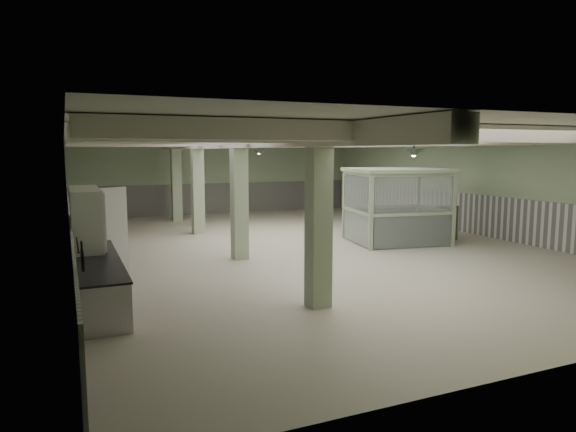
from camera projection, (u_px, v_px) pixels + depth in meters
name	position (u px, v px, depth m)	size (l,w,h in m)	color
floor	(303.00, 246.00, 16.75)	(20.00, 20.00, 0.00)	beige
ceiling	(304.00, 135.00, 16.30)	(14.00, 20.00, 0.02)	beige
wall_back	(218.00, 177.00, 25.62)	(14.00, 0.02, 3.60)	#A8BD97
wall_left	(68.00, 200.00, 13.76)	(0.02, 20.00, 3.60)	#A8BD97
wall_right	(472.00, 186.00, 19.30)	(0.02, 20.00, 3.60)	#A8BD97
wainscot_left	(71.00, 238.00, 13.90)	(0.05, 19.90, 1.50)	silver
wainscot_right	(470.00, 213.00, 19.42)	(0.05, 19.90, 1.50)	silver
wainscot_back	(219.00, 198.00, 25.73)	(13.90, 0.05, 1.50)	silver
girder	(228.00, 142.00, 15.34)	(0.45, 19.90, 0.40)	white
beam_a	(476.00, 133.00, 9.50)	(13.90, 0.35, 0.32)	white
beam_b	(397.00, 137.00, 11.77)	(13.90, 0.35, 0.32)	white
beam_c	(343.00, 139.00, 14.05)	(13.90, 0.35, 0.32)	white
beam_d	(304.00, 141.00, 16.32)	(13.90, 0.35, 0.32)	white
beam_e	(274.00, 142.00, 18.60)	(13.90, 0.35, 0.32)	white
beam_f	(251.00, 143.00, 20.87)	(13.90, 0.35, 0.32)	white
beam_g	(233.00, 144.00, 23.15)	(13.90, 0.35, 0.32)	white
column_a	(319.00, 217.00, 10.08)	(0.42, 0.42, 3.60)	#A4B692
column_b	(239.00, 197.00, 14.63)	(0.42, 0.42, 3.60)	#A4B692
column_c	(198.00, 186.00, 19.18)	(0.42, 0.42, 3.60)	#A4B692
column_d	(176.00, 180.00, 22.81)	(0.42, 0.42, 3.60)	#A4B692
hook_rail	(78.00, 245.00, 6.86)	(0.02, 0.02, 1.20)	black
pendant_front	(414.00, 153.00, 12.02)	(0.44, 0.44, 0.22)	#324233
pendant_mid	(311.00, 152.00, 17.02)	(0.44, 0.44, 0.22)	#324233
pendant_back	(259.00, 152.00, 21.57)	(0.44, 0.44, 0.22)	#324233
prep_counter	(96.00, 276.00, 10.89)	(0.92, 5.30, 0.91)	#B2B2B7
pitcher_near	(88.00, 235.00, 12.62)	(0.20, 0.23, 0.29)	#B2B2B7
pitcher_far	(92.00, 241.00, 11.69)	(0.21, 0.24, 0.31)	#B2B2B7
veg_colander	(95.00, 240.00, 12.23)	(0.43, 0.43, 0.20)	#3E3F43
orange_bowl	(87.00, 246.00, 11.78)	(0.23, 0.23, 0.08)	#B2B2B7
skillet_near	(83.00, 262.00, 6.84)	(0.28, 0.28, 0.04)	black
skillet_far	(82.00, 259.00, 6.99)	(0.27, 0.27, 0.04)	black
walkin_cooler	(88.00, 236.00, 11.85)	(1.20, 2.52, 2.31)	silver
guard_booth	(397.00, 192.00, 17.38)	(3.53, 3.13, 2.52)	#98AF8C
filing_cabinet	(448.00, 222.00, 18.02)	(0.39, 0.56, 1.21)	#55594A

